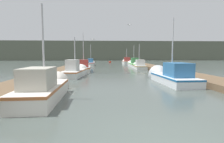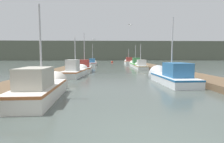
% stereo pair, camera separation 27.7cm
% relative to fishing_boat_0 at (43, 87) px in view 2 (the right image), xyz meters
% --- Properties ---
extents(dock_left, '(2.40, 40.00, 0.37)m').
position_rel_fishing_boat_0_xyz_m(dock_left, '(-2.12, 11.64, -0.30)').
color(dock_left, brown).
rests_on(dock_left, ground_plane).
extents(dock_right, '(2.40, 40.00, 0.37)m').
position_rel_fishing_boat_0_xyz_m(dock_right, '(9.73, 11.64, -0.30)').
color(dock_right, brown).
rests_on(dock_right, ground_plane).
extents(distant_shore_ridge, '(120.00, 16.00, 7.21)m').
position_rel_fishing_boat_0_xyz_m(distant_shore_ridge, '(3.80, 64.96, 3.12)').
color(distant_shore_ridge, '#565B4C').
rests_on(distant_shore_ridge, ground_plane).
extents(fishing_boat_0, '(1.61, 4.81, 4.41)m').
position_rel_fishing_boat_0_xyz_m(fishing_boat_0, '(0.00, 0.00, 0.00)').
color(fishing_boat_0, silver).
rests_on(fishing_boat_0, ground_plane).
extents(fishing_boat_1, '(1.91, 5.41, 4.97)m').
position_rel_fishing_boat_0_xyz_m(fishing_boat_1, '(7.27, 4.25, -0.03)').
color(fishing_boat_1, silver).
rests_on(fishing_boat_1, ground_plane).
extents(fishing_boat_2, '(1.88, 5.01, 3.90)m').
position_rel_fishing_boat_0_xyz_m(fishing_boat_2, '(0.01, 8.32, -0.04)').
color(fishing_boat_2, silver).
rests_on(fishing_boat_2, ground_plane).
extents(fishing_boat_3, '(1.80, 5.31, 4.94)m').
position_rel_fishing_boat_0_xyz_m(fishing_boat_3, '(0.21, 13.16, -0.04)').
color(fishing_boat_3, silver).
rests_on(fishing_boat_3, ground_plane).
extents(fishing_boat_4, '(1.53, 5.47, 3.87)m').
position_rel_fishing_boat_0_xyz_m(fishing_boat_4, '(7.65, 17.33, -0.10)').
color(fishing_boat_4, silver).
rests_on(fishing_boat_4, ground_plane).
extents(fishing_boat_5, '(1.44, 5.94, 3.93)m').
position_rel_fishing_boat_0_xyz_m(fishing_boat_5, '(7.67, 21.80, -0.03)').
color(fishing_boat_5, silver).
rests_on(fishing_boat_5, ground_plane).
extents(fishing_boat_6, '(1.38, 5.61, 4.32)m').
position_rel_fishing_boat_0_xyz_m(fishing_boat_6, '(0.14, 25.97, -0.08)').
color(fishing_boat_6, silver).
rests_on(fishing_boat_6, ground_plane).
extents(fishing_boat_7, '(1.55, 5.03, 3.64)m').
position_rel_fishing_boat_0_xyz_m(fishing_boat_7, '(7.51, 29.71, 0.01)').
color(fishing_boat_7, silver).
rests_on(fishing_boat_7, ground_plane).
extents(mooring_piling_0, '(0.28, 0.28, 1.39)m').
position_rel_fishing_boat_0_xyz_m(mooring_piling_0, '(-1.13, 10.63, 0.21)').
color(mooring_piling_0, '#473523').
rests_on(mooring_piling_0, ground_plane).
extents(mooring_piling_2, '(0.24, 0.24, 0.94)m').
position_rel_fishing_boat_0_xyz_m(mooring_piling_2, '(-1.01, 15.24, -0.01)').
color(mooring_piling_2, '#473523').
rests_on(mooring_piling_2, ground_plane).
extents(channel_buoy, '(0.55, 0.55, 1.05)m').
position_rel_fishing_boat_0_xyz_m(channel_buoy, '(4.25, 37.30, -0.33)').
color(channel_buoy, red).
rests_on(channel_buoy, ground_plane).
extents(seagull_lead, '(0.56, 0.31, 0.12)m').
position_rel_fishing_boat_0_xyz_m(seagull_lead, '(1.37, 11.90, 3.17)').
color(seagull_lead, white).
extents(seagull_1, '(0.54, 0.37, 0.12)m').
position_rel_fishing_boat_0_xyz_m(seagull_1, '(5.49, 12.03, 4.79)').
color(seagull_1, white).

